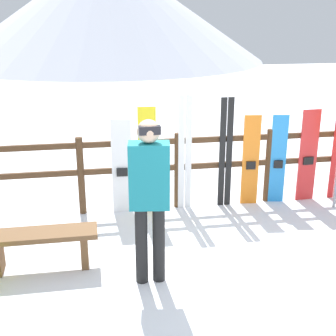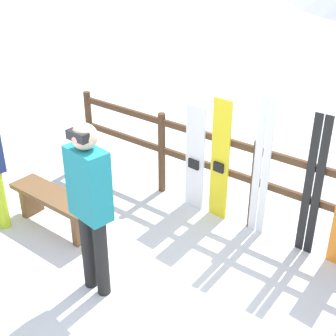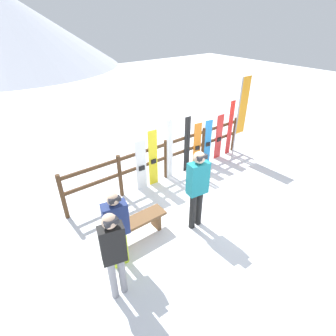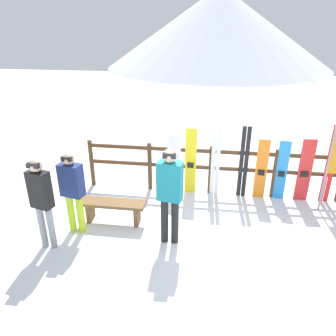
# 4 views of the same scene
# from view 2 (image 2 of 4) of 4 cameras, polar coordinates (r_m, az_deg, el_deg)

# --- Properties ---
(ground_plane) EXTENTS (40.00, 40.00, 0.00)m
(ground_plane) POSITION_cam_2_polar(r_m,az_deg,el_deg) (4.66, -2.18, -17.58)
(ground_plane) COLOR white
(fence) EXTENTS (5.73, 0.10, 1.14)m
(fence) POSITION_cam_2_polar(r_m,az_deg,el_deg) (5.55, 10.59, -1.10)
(fence) COLOR #4C331E
(fence) RESTS_ON ground
(bench) EXTENTS (1.28, 0.36, 0.46)m
(bench) POSITION_cam_2_polar(r_m,az_deg,el_deg) (5.79, -13.62, -4.17)
(bench) COLOR brown
(bench) RESTS_ON ground
(person_teal) EXTENTS (0.44, 0.28, 1.81)m
(person_teal) POSITION_cam_2_polar(r_m,az_deg,el_deg) (4.36, -9.51, -3.71)
(person_teal) COLOR black
(person_teal) RESTS_ON ground
(snowboard_white) EXTENTS (0.29, 0.07, 1.39)m
(snowboard_white) POSITION_cam_2_polar(r_m,az_deg,el_deg) (5.88, 3.29, 1.13)
(snowboard_white) COLOR white
(snowboard_white) RESTS_ON ground
(snowboard_yellow) EXTENTS (0.26, 0.07, 1.56)m
(snowboard_yellow) POSITION_cam_2_polar(r_m,az_deg,el_deg) (5.66, 6.35, 0.84)
(snowboard_yellow) COLOR yellow
(snowboard_yellow) RESTS_ON ground
(ski_pair_white) EXTENTS (0.19, 0.02, 1.71)m
(ski_pair_white) POSITION_cam_2_polar(r_m,az_deg,el_deg) (5.39, 11.33, -0.04)
(ski_pair_white) COLOR white
(ski_pair_white) RESTS_ON ground
(ski_pair_black) EXTENTS (0.20, 0.02, 1.65)m
(ski_pair_black) POSITION_cam_2_polar(r_m,az_deg,el_deg) (5.20, 17.26, -2.24)
(ski_pair_black) COLOR black
(ski_pair_black) RESTS_ON ground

